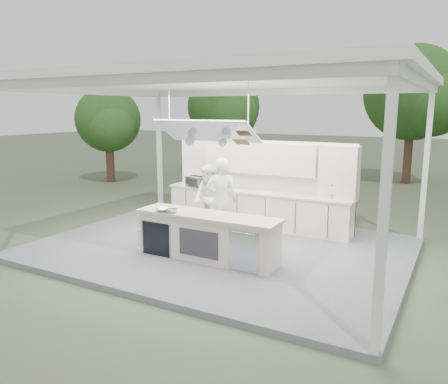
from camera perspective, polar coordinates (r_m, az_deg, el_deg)
The scene contains 12 objects.
ground at distance 10.04m, azimuth -0.43°, elevation -7.64°, with size 90.00×90.00×0.00m, color #445037.
stage_deck at distance 10.02m, azimuth -0.43°, elevation -7.31°, with size 8.00×6.00×0.12m, color slate.
tent at distance 9.53m, azimuth -0.48°, elevation 14.02°, with size 8.20×6.20×3.86m.
demo_island at distance 9.03m, azimuth -2.31°, elevation -5.82°, with size 3.10×0.79×0.95m.
back_counter at distance 11.51m, azimuth 4.23°, elevation -2.18°, with size 5.08×0.72×0.95m.
back_wall_unit at distance 11.35m, azimuth 6.79°, elevation 2.61°, with size 5.05×0.48×2.25m.
tree_cluster at distance 18.70m, azimuth 14.29°, elevation 10.80°, with size 19.55×9.40×5.85m.
head_chef at distance 10.00m, azimuth -0.31°, elevation -1.12°, with size 0.72×0.47×1.98m, color white.
sous_chef at distance 10.95m, azimuth -2.12°, elevation -0.85°, with size 0.82×0.64×1.69m, color white.
toaster_oven at distance 12.05m, azimuth -3.73°, elevation 1.38°, with size 0.50×0.34×0.28m, color #ACADB3.
bowl_large at distance 9.21m, azimuth -8.01°, elevation -2.30°, with size 0.29×0.29×0.07m, color silver.
bowl_small at distance 9.07m, azimuth -6.81°, elevation -2.45°, with size 0.25×0.25×0.08m, color #ACAFB3.
Camera 1 is at (4.70, -8.29, 3.17)m, focal length 35.00 mm.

